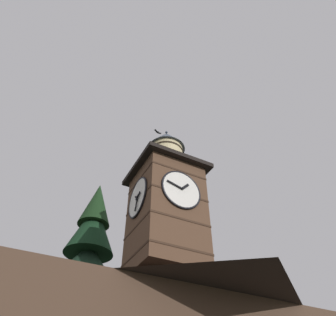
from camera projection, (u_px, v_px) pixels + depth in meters
name	position (u px, v px, depth m)	size (l,w,h in m)	color
clock_tower	(166.00, 203.00, 16.54)	(3.84, 3.84, 9.26)	brown
flying_bird_high	(158.00, 132.00, 25.78)	(0.70, 0.32, 0.16)	black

